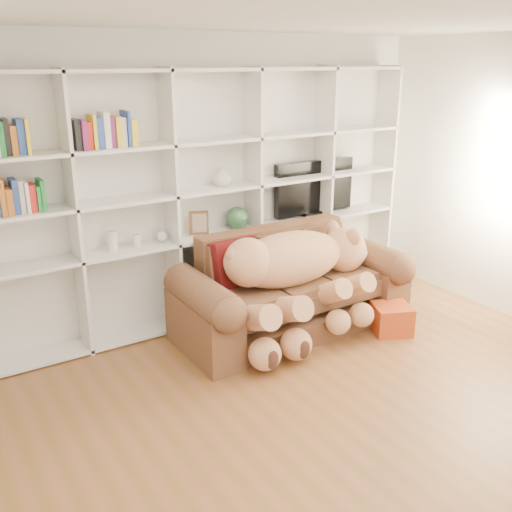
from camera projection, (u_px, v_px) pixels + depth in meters
floor at (375, 432)px, 3.96m from camera, size 5.00×5.00×0.00m
ceiling at (409, 11)px, 3.08m from camera, size 5.00×5.00×0.00m
wall_back at (203, 180)px, 5.52m from camera, size 5.00×0.02×2.70m
bookshelf at (187, 190)px, 5.30m from camera, size 4.43×0.35×2.40m
sofa at (290, 293)px, 5.42m from camera, size 2.22×0.96×0.93m
teddy_bear at (296, 271)px, 5.13m from camera, size 1.67×0.91×0.97m
throw_pillow at (235, 264)px, 5.16m from camera, size 0.48×0.30×0.47m
gift_box at (391, 319)px, 5.38m from camera, size 0.44×0.43×0.27m
tv at (314, 188)px, 6.10m from camera, size 0.98×0.18×0.58m
picture_frame at (199, 223)px, 5.40m from camera, size 0.18×0.08×0.23m
green_vase at (237, 218)px, 5.62m from camera, size 0.22×0.22×0.22m
figurine_tall at (113, 241)px, 4.98m from camera, size 0.12×0.12×0.18m
figurine_short at (137, 240)px, 5.10m from camera, size 0.07×0.07×0.11m
snow_globe at (162, 236)px, 5.23m from camera, size 0.10×0.10×0.10m
shelf_vase at (222, 177)px, 5.39m from camera, size 0.23×0.23×0.18m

